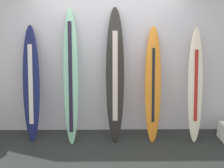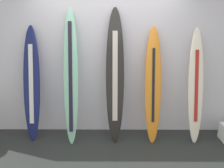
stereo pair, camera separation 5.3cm
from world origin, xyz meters
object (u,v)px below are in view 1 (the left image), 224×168
(surfboard_navy, at_px, (31,85))
(surfboard_ivory, at_px, (195,86))
(surfboard_charcoal, at_px, (115,76))
(surfboard_sunset, at_px, (153,85))
(surfboard_seafoam, at_px, (71,77))

(surfboard_navy, bearing_deg, surfboard_ivory, -0.45)
(surfboard_ivory, bearing_deg, surfboard_navy, 179.55)
(surfboard_navy, bearing_deg, surfboard_charcoal, -0.86)
(surfboard_navy, height_order, surfboard_sunset, surfboard_navy)
(surfboard_charcoal, xyz_separation_m, surfboard_sunset, (0.63, -0.00, -0.15))
(surfboard_navy, xyz_separation_m, surfboard_seafoam, (0.67, -0.05, 0.15))
(surfboard_navy, bearing_deg, surfboard_sunset, -0.67)
(surfboard_seafoam, bearing_deg, surfboard_ivory, 0.69)
(surfboard_navy, relative_size, surfboard_seafoam, 0.88)
(surfboard_navy, xyz_separation_m, surfboard_ivory, (2.74, -0.02, -0.02))
(surfboard_ivory, bearing_deg, surfboard_sunset, -179.83)
(surfboard_navy, distance_m, surfboard_ivory, 2.74)
(surfboard_seafoam, bearing_deg, surfboard_sunset, 0.97)
(surfboard_navy, distance_m, surfboard_seafoam, 0.69)
(surfboard_seafoam, height_order, surfboard_charcoal, surfboard_charcoal)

